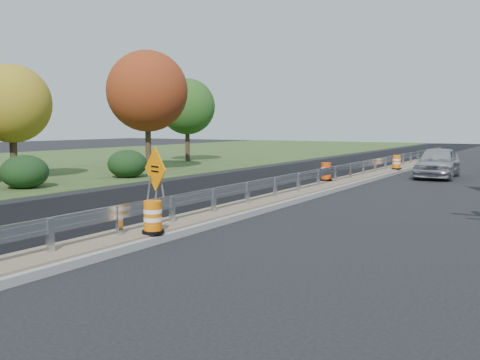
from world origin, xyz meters
The scene contains 15 objects.
ground centered at (0.00, 0.00, 0.00)m, with size 140.00×140.00×0.00m, color black.
grass_verge_near centered at (-24.00, 10.00, 0.01)m, with size 30.00×120.00×0.03m, color #2B481F.
milled_overlay centered at (-4.40, 10.00, 0.01)m, with size 7.20×120.00×0.01m, color black.
median centered at (0.00, 8.00, 0.11)m, with size 1.60×55.00×0.23m.
guardrail centered at (0.00, 9.00, 0.73)m, with size 0.10×46.15×0.72m.
hedge_mid centered at (-11.50, 0.00, 0.76)m, with size 2.09×2.09×1.52m, color black.
hedge_north centered at (-11.00, 6.00, 0.76)m, with size 2.09×2.09×1.52m, color black.
tree_near_yellow centered at (-15.00, 2.00, 3.89)m, with size 3.96×3.96×5.88m.
tree_near_red centered at (-13.00, 10.00, 4.86)m, with size 4.95×4.95×7.35m.
tree_near_back centered at (-16.00, 18.00, 4.21)m, with size 4.29×4.29×6.37m.
caution_sign centered at (-2.96, -1.19, 0.53)m, with size 1.41×0.63×2.10m.
barrel_median_near centered at (0.55, -5.43, 0.61)m, with size 0.54×0.54×0.79m.
barrel_median_mid centered at (-0.54, 8.17, 0.63)m, with size 0.57×0.57×0.84m.
barrel_median_far centered at (0.55, 16.36, 0.62)m, with size 0.56×0.56×0.82m.
car_silver centered at (3.17, 14.73, 0.83)m, with size 1.96×4.87×1.66m, color #BABABF.
Camera 1 is at (8.96, -15.20, 2.85)m, focal length 40.00 mm.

